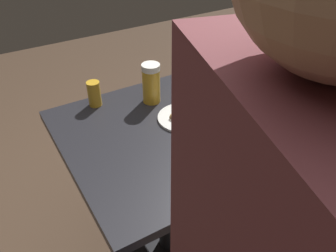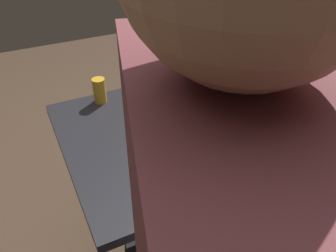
{
  "view_description": "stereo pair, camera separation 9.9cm",
  "coord_description": "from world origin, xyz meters",
  "px_view_note": "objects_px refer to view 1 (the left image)",
  "views": [
    {
      "loc": [
        0.57,
        0.95,
        1.56
      ],
      "look_at": [
        0.0,
        0.0,
        0.76
      ],
      "focal_mm": 36.88,
      "sensor_mm": 36.0,
      "label": 1
    },
    {
      "loc": [
        0.48,
        1.0,
        1.56
      ],
      "look_at": [
        0.0,
        0.0,
        0.76
      ],
      "focal_mm": 36.88,
      "sensor_mm": 36.0,
      "label": 2
    }
  ],
  "objects_px": {
    "plate_far": "(184,117)",
    "beer_glass_small": "(94,94)",
    "beer_mug": "(151,83)",
    "plate_near": "(245,135)"
  },
  "relations": [
    {
      "from": "plate_near",
      "to": "beer_glass_small",
      "type": "distance_m",
      "value": 0.66
    },
    {
      "from": "plate_near",
      "to": "beer_glass_small",
      "type": "xyz_separation_m",
      "value": [
        0.41,
        -0.52,
        0.05
      ]
    },
    {
      "from": "beer_mug",
      "to": "beer_glass_small",
      "type": "relative_size",
      "value": 1.6
    },
    {
      "from": "plate_far",
      "to": "beer_mug",
      "type": "xyz_separation_m",
      "value": [
        0.04,
        -0.2,
        0.08
      ]
    },
    {
      "from": "beer_mug",
      "to": "beer_glass_small",
      "type": "distance_m",
      "value": 0.25
    },
    {
      "from": "plate_far",
      "to": "beer_glass_small",
      "type": "xyz_separation_m",
      "value": [
        0.28,
        -0.29,
        0.05
      ]
    },
    {
      "from": "plate_far",
      "to": "beer_mug",
      "type": "relative_size",
      "value": 1.22
    },
    {
      "from": "plate_near",
      "to": "beer_glass_small",
      "type": "relative_size",
      "value": 2.09
    },
    {
      "from": "plate_near",
      "to": "beer_glass_small",
      "type": "bearing_deg",
      "value": -51.64
    },
    {
      "from": "beer_mug",
      "to": "beer_glass_small",
      "type": "height_order",
      "value": "beer_mug"
    }
  ]
}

